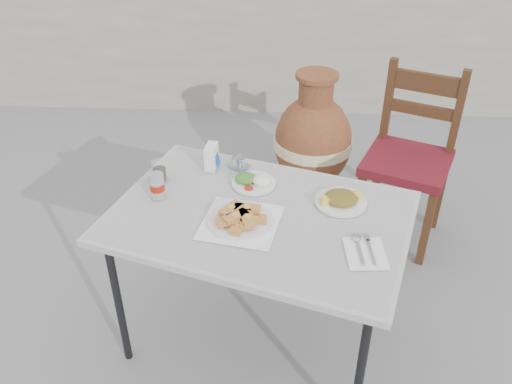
# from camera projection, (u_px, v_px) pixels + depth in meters

# --- Properties ---
(ground) EXTENTS (80.00, 80.00, 0.00)m
(ground) POSITION_uv_depth(u_px,v_px,m) (281.00, 329.00, 2.57)
(ground) COLOR slate
(ground) RESTS_ON ground
(cafe_table) EXTENTS (1.35, 1.10, 0.71)m
(cafe_table) POSITION_uv_depth(u_px,v_px,m) (259.00, 224.00, 2.17)
(cafe_table) COLOR black
(cafe_table) RESTS_ON ground
(pide_plate) EXTENTS (0.34, 0.34, 0.06)m
(pide_plate) POSITION_uv_depth(u_px,v_px,m) (240.00, 217.00, 2.08)
(pide_plate) COLOR white
(pide_plate) RESTS_ON cafe_table
(salad_rice_plate) EXTENTS (0.19, 0.19, 0.05)m
(salad_rice_plate) POSITION_uv_depth(u_px,v_px,m) (253.00, 181.00, 2.31)
(salad_rice_plate) COLOR white
(salad_rice_plate) RESTS_ON cafe_table
(salad_chopped_plate) EXTENTS (0.21, 0.21, 0.05)m
(salad_chopped_plate) POSITION_uv_depth(u_px,v_px,m) (341.00, 199.00, 2.20)
(salad_chopped_plate) COLOR white
(salad_chopped_plate) RESTS_ON cafe_table
(soda_can) EXTENTS (0.06, 0.06, 0.11)m
(soda_can) POSITION_uv_depth(u_px,v_px,m) (157.00, 186.00, 2.21)
(soda_can) COLOR silver
(soda_can) RESTS_ON cafe_table
(cola_glass) EXTENTS (0.06, 0.06, 0.09)m
(cola_glass) POSITION_uv_depth(u_px,v_px,m) (159.00, 172.00, 2.33)
(cola_glass) COLOR white
(cola_glass) RESTS_ON cafe_table
(napkin_holder) EXTENTS (0.07, 0.10, 0.11)m
(napkin_holder) POSITION_uv_depth(u_px,v_px,m) (212.00, 157.00, 2.41)
(napkin_holder) COLOR white
(napkin_holder) RESTS_ON cafe_table
(condiment_caddy) EXTENTS (0.11, 0.10, 0.06)m
(condiment_caddy) POSITION_uv_depth(u_px,v_px,m) (239.00, 163.00, 2.43)
(condiment_caddy) COLOR #B0B0B7
(condiment_caddy) RESTS_ON cafe_table
(cutlery_napkin) EXTENTS (0.15, 0.20, 0.01)m
(cutlery_napkin) POSITION_uv_depth(u_px,v_px,m) (364.00, 250.00, 1.95)
(cutlery_napkin) COLOR white
(cutlery_napkin) RESTS_ON cafe_table
(chair) EXTENTS (0.57, 0.57, 0.98)m
(chair) POSITION_uv_depth(u_px,v_px,m) (409.00, 156.00, 2.92)
(chair) COLOR #391A0F
(chair) RESTS_ON ground
(terracotta_urn) EXTENTS (0.48, 0.48, 0.83)m
(terracotta_urn) POSITION_uv_depth(u_px,v_px,m) (313.00, 143.00, 3.29)
(terracotta_urn) COLOR brown
(terracotta_urn) RESTS_ON ground
(back_wall) EXTENTS (6.00, 0.25, 1.20)m
(back_wall) POSITION_uv_depth(u_px,v_px,m) (287.00, 37.00, 4.31)
(back_wall) COLOR #ABA28E
(back_wall) RESTS_ON ground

